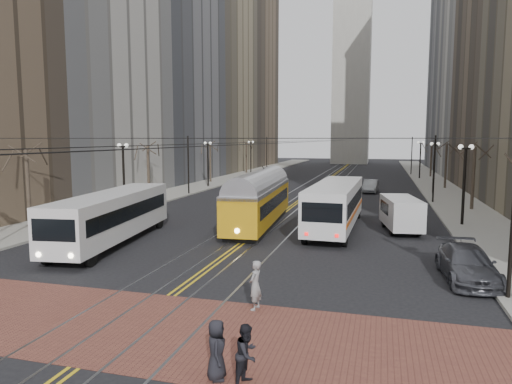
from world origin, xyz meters
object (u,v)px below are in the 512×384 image
Objects in this scene: rear_bus at (336,207)px; sedan_parked at (467,264)px; transit_bus at (112,218)px; cargo_van at (401,215)px; clock_tower at (353,18)px; sedan_silver at (371,186)px; pedestrian_b at (255,285)px; pedestrian_a at (217,350)px; streetcar at (259,204)px; pedestrian_c at (247,354)px; sedan_grey at (338,196)px.

rear_bus is 12.11m from sedan_parked.
transit_bus is at bearing 170.06° from sedan_parked.
clock_tower is at bearing 86.30° from cargo_van.
sedan_silver is 33.73m from sedan_parked.
sedan_parked is 10.06m from pedestrian_b.
pedestrian_a is (-2.80, -44.26, 0.08)m from sedan_silver.
pedestrian_c is (5.33, -20.99, -0.74)m from streetcar.
rear_bus is 20.90m from pedestrian_c.
pedestrian_b reaches higher than sedan_silver.
sedan_silver is at bearing 94.83° from sedan_parked.
cargo_van is 21.83m from pedestrian_c.
rear_bus is at bearing 24.67° from transit_bus.
pedestrian_b is at bearing -91.19° from sedan_silver.
clock_tower reaches higher than pedestrian_a.
cargo_van is at bearing 169.66° from pedestrian_b.
pedestrian_b is 5.14m from pedestrian_c.
pedestrian_a is (-7.80, -10.90, 0.07)m from sedan_parked.
sedan_silver is at bearing -83.96° from clock_tower.
clock_tower is 14.77× the size of sedan_silver.
streetcar is 5.50m from rear_bus.
pedestrian_a is (4.00, -108.50, -35.15)m from clock_tower.
streetcar reaches higher than sedan_parked.
streetcar is at bearing 26.00° from pedestrian_c.
streetcar is 9.87m from cargo_van.
transit_bus is 34.36m from sedan_silver.
cargo_van is (4.35, 0.47, -0.46)m from rear_bus.
transit_bus is at bearing 23.21° from pedestrian_a.
sedan_grey is at bearing -171.82° from pedestrian_b.
sedan_grey is (4.00, -75.01, -35.14)m from clock_tower.
transit_bus is (-7.46, -95.49, -34.43)m from clock_tower.
rear_bus is at bearing -89.89° from sedan_grey.
clock_tower is 82.93m from sedan_grey.
transit_bus is 0.93× the size of streetcar.
sedan_parked is (12.30, -10.09, -0.80)m from streetcar.
transit_bus is 7.72× the size of pedestrian_c.
rear_bus reaches higher than pedestrian_c.
rear_bus reaches higher than transit_bus.
pedestrian_a is (4.50, -20.99, -0.74)m from streetcar.
rear_bus is 7.80× the size of pedestrian_c.
pedestrian_b is at bearing -147.77° from sedan_parked.
streetcar is 2.52× the size of cargo_van.
sedan_grey is 33.48m from pedestrian_a.
pedestrian_b is at bearing -87.98° from clock_tower.
clock_tower is 94.30m from cargo_van.
rear_bus is 4.40m from cargo_van.
clock_tower reaches higher than pedestrian_b.
sedan_parked is at bearing -20.84° from pedestrian_c.
sedan_silver is at bearing 57.87° from transit_bus.
transit_bus is 7.63× the size of pedestrian_a.
sedan_silver is (7.30, 23.27, -0.81)m from streetcar.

